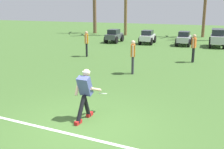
# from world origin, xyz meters

# --- Properties ---
(ground_plane) EXTENTS (80.00, 80.00, 0.00)m
(ground_plane) POSITION_xyz_m (0.00, 0.00, 0.00)
(ground_plane) COLOR #3F652B
(field_line_paint) EXTENTS (24.02, 2.17, 0.01)m
(field_line_paint) POSITION_xyz_m (0.00, -0.54, 0.00)
(field_line_paint) COLOR white
(field_line_paint) RESTS_ON ground_plane
(frisbee_thrower) EXTENTS (0.52, 1.08, 1.43)m
(frisbee_thrower) POSITION_xyz_m (-0.18, 0.48, 0.80)
(frisbee_thrower) COLOR black
(frisbee_thrower) RESTS_ON ground_plane
(frisbee_in_flight) EXTENTS (0.31, 0.31, 0.10)m
(frisbee_in_flight) POSITION_xyz_m (0.07, 1.14, 0.58)
(frisbee_in_flight) COLOR white
(teammate_near_sideline) EXTENTS (0.28, 0.49, 1.56)m
(teammate_near_sideline) POSITION_xyz_m (-0.52, 6.06, 0.94)
(teammate_near_sideline) COLOR #33333D
(teammate_near_sideline) RESTS_ON ground_plane
(teammate_midfield) EXTENTS (0.24, 0.50, 1.56)m
(teammate_midfield) POSITION_xyz_m (1.84, 9.81, 0.94)
(teammate_midfield) COLOR black
(teammate_midfield) RESTS_ON ground_plane
(teammate_deep) EXTENTS (0.31, 0.48, 1.56)m
(teammate_deep) POSITION_xyz_m (-4.49, 9.30, 0.94)
(teammate_deep) COLOR black
(teammate_deep) RESTS_ON ground_plane
(parked_car_slot_a) EXTENTS (1.12, 2.21, 1.10)m
(parked_car_slot_a) POSITION_xyz_m (-5.27, 16.16, 0.56)
(parked_car_slot_a) COLOR #474C51
(parked_car_slot_a) RESTS_ON ground_plane
(parked_car_slot_b) EXTENTS (1.17, 2.24, 1.10)m
(parked_car_slot_b) POSITION_xyz_m (-2.41, 16.34, 0.56)
(parked_car_slot_b) COLOR silver
(parked_car_slot_b) RESTS_ON ground_plane
(parked_car_slot_c) EXTENTS (1.10, 2.21, 1.10)m
(parked_car_slot_c) POSITION_xyz_m (0.51, 16.39, 0.56)
(parked_car_slot_c) COLOR #B7BABF
(parked_car_slot_c) RESTS_ON ground_plane
(parked_car_slot_d) EXTENTS (1.24, 2.44, 1.34)m
(parked_car_slot_d) POSITION_xyz_m (2.94, 16.49, 0.72)
(parked_car_slot_d) COLOR #B7BABF
(parked_car_slot_d) RESTS_ON ground_plane
(palm_tree_far_left) EXTENTS (2.96, 3.01, 5.15)m
(palm_tree_far_left) POSITION_xyz_m (-10.02, 22.63, 3.01)
(palm_tree_far_left) COLOR brown
(palm_tree_far_left) RESTS_ON ground_plane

